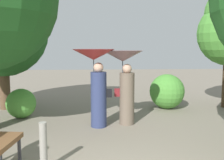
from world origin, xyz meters
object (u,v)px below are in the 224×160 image
(person_right, at_px, (124,73))
(tree_near_left, at_px, (1,24))
(person_left, at_px, (96,74))
(path_marker_post, at_px, (43,147))

(person_right, xyz_separation_m, tree_near_left, (-3.58, 1.88, 1.34))
(person_left, height_order, path_marker_post, person_left)
(person_right, distance_m, tree_near_left, 4.26)
(person_left, bearing_deg, path_marker_post, 164.59)
(person_left, relative_size, tree_near_left, 0.45)
(person_left, bearing_deg, person_right, -70.96)
(person_left, height_order, tree_near_left, tree_near_left)
(person_right, distance_m, path_marker_post, 3.04)
(person_left, distance_m, tree_near_left, 3.78)
(path_marker_post, bearing_deg, tree_near_left, 115.20)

